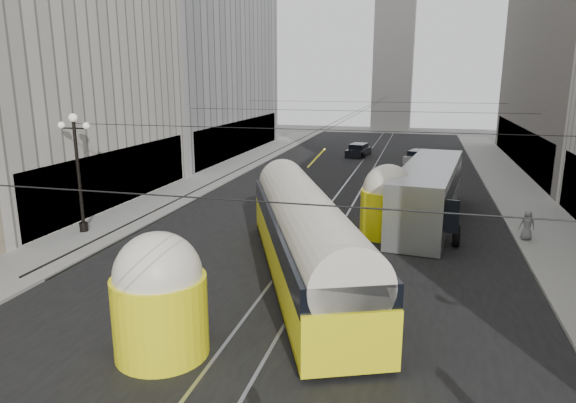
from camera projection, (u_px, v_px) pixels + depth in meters
The scene contains 14 objects.
road at pixel (350, 191), 38.60m from camera, with size 20.00×85.00×0.02m, color black.
sidewalk_left at pixel (219, 174), 44.81m from camera, with size 4.00×72.00×0.15m, color gray.
sidewalk_right at pixel (514, 189), 38.94m from camera, with size 4.00×72.00×0.15m, color gray.
rail_left at pixel (340, 191), 38.78m from camera, with size 0.12×85.00×0.04m, color gray.
rail_right at pixel (360, 192), 38.42m from camera, with size 0.12×85.00×0.04m, color gray.
building_left_far at pixel (187, 20), 54.70m from camera, with size 12.60×28.60×28.60m.
distant_tower at pixel (395, 34), 79.75m from camera, with size 6.00×6.00×31.36m.
lamppost_left_mid at pixel (78, 166), 27.17m from camera, with size 1.86×0.44×6.37m.
catenary at pixel (352, 113), 36.24m from camera, with size 25.00×72.00×0.23m.
streetcar at pixel (305, 235), 21.34m from camera, with size 8.69×16.93×3.97m.
city_bus at pixel (429, 190), 30.13m from camera, with size 4.39×13.69×3.41m.
sedan_white_far at pixel (418, 157), 51.18m from camera, with size 2.79×4.38×1.29m.
sedan_dark_far at pixel (359, 150), 55.61m from camera, with size 2.44×4.53×1.36m.
pedestrian_sidewalk_right at pixel (527, 225), 26.41m from camera, with size 0.76×0.47×1.56m, color slate.
Camera 1 is at (4.96, -5.17, 8.33)m, focal length 32.00 mm.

